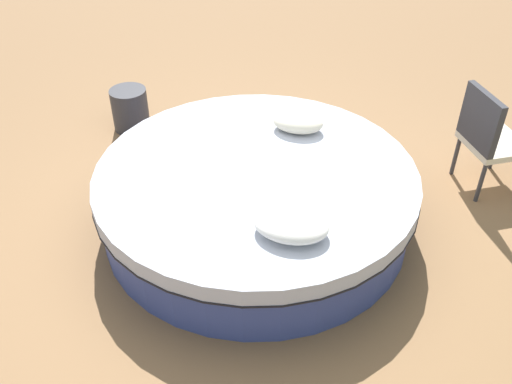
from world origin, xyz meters
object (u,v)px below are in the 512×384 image
at_px(side_table, 130,109).
at_px(patio_chair, 488,135).
at_px(round_bed, 256,197).
at_px(throw_pillow_1, 298,122).
at_px(throw_pillow_0, 291,225).

bearing_deg(side_table, patio_chair, -2.17).
height_order(round_bed, patio_chair, patio_chair).
xyz_separation_m(round_bed, throw_pillow_1, (0.20, 0.71, 0.35)).
bearing_deg(patio_chair, throw_pillow_0, -67.90).
relative_size(round_bed, throw_pillow_0, 4.98).
relative_size(throw_pillow_1, patio_chair, 0.46).
bearing_deg(throw_pillow_1, throw_pillow_0, -80.28).
height_order(throw_pillow_0, throw_pillow_1, throw_pillow_1).
bearing_deg(throw_pillow_0, side_table, 139.06).
height_order(round_bed, throw_pillow_0, throw_pillow_0).
distance_m(round_bed, throw_pillow_1, 0.81).
height_order(throw_pillow_1, patio_chair, patio_chair).
distance_m(patio_chair, side_table, 3.60).
xyz_separation_m(throw_pillow_0, throw_pillow_1, (-0.24, 1.38, 0.00)).
bearing_deg(throw_pillow_1, side_table, 165.67).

